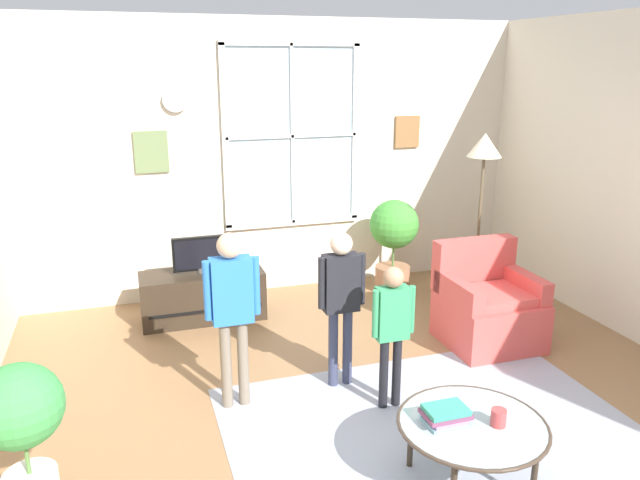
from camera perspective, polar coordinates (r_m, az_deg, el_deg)
ground_plane at (r=4.27m, az=6.87°, el=-17.86°), size 5.84×6.54×0.02m
back_wall at (r=6.48m, az=-3.92°, el=7.62°), size 5.24×0.17×2.80m
area_rug at (r=4.31m, az=11.09°, el=-17.54°), size 2.72×2.18×0.01m
tv_stand at (r=5.98m, az=-10.78°, el=-5.08°), size 1.15×0.46×0.47m
television at (r=5.85m, az=-10.99°, el=-1.27°), size 0.52×0.08×0.35m
armchair at (r=5.57m, az=15.19°, el=-5.97°), size 0.76×0.74×0.87m
coffee_table at (r=3.76m, az=13.88°, el=-16.38°), size 0.86×0.86×0.41m
book_stack at (r=3.69m, az=11.53°, el=-15.57°), size 0.26×0.18×0.10m
cup at (r=3.74m, az=16.18°, el=-15.49°), size 0.09×0.09×0.10m
remote_near_books at (r=3.78m, az=11.72°, el=-15.40°), size 0.11×0.14×0.02m
person_blue_shirt at (r=4.27m, az=-8.14°, el=-5.55°), size 0.39×0.18×1.28m
person_black_shirt at (r=4.53m, az=1.95°, el=-4.80°), size 0.36×0.16×1.20m
person_green_shirt at (r=4.30m, az=6.68°, el=-7.46°), size 0.32×0.14×1.05m
potted_plant_by_window at (r=6.53m, az=6.84°, el=0.37°), size 0.51×0.51×0.99m
potted_plant_corner at (r=3.76m, az=-25.89°, el=-14.68°), size 0.46×0.46×0.86m
floor_lamp at (r=5.98m, az=14.87°, el=6.85°), size 0.32×0.32×1.74m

